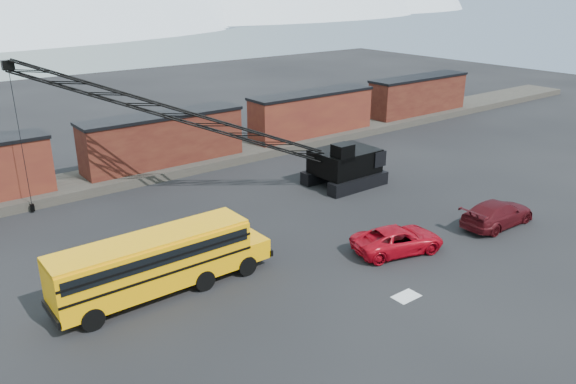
% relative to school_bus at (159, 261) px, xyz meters
% --- Properties ---
extents(ground, '(160.00, 160.00, 0.00)m').
position_rel_school_bus_xyz_m(ground, '(9.07, -3.96, -1.79)').
color(ground, black).
rests_on(ground, ground).
extents(gravel_berm, '(120.00, 5.00, 0.70)m').
position_rel_school_bus_xyz_m(gravel_berm, '(9.07, 18.04, -1.44)').
color(gravel_berm, '#48423B').
rests_on(gravel_berm, ground).
extents(boxcar_mid, '(13.70, 3.10, 4.17)m').
position_rel_school_bus_xyz_m(boxcar_mid, '(9.07, 18.04, 0.97)').
color(boxcar_mid, '#552418').
rests_on(boxcar_mid, gravel_berm).
extents(boxcar_east_near, '(13.70, 3.10, 4.17)m').
position_rel_school_bus_xyz_m(boxcar_east_near, '(25.07, 18.04, 0.97)').
color(boxcar_east_near, '#4D1916').
rests_on(boxcar_east_near, gravel_berm).
extents(boxcar_east_far, '(13.70, 3.10, 4.17)m').
position_rel_school_bus_xyz_m(boxcar_east_far, '(41.07, 18.04, 0.97)').
color(boxcar_east_far, '#552418').
rests_on(boxcar_east_far, gravel_berm).
extents(snow_patch, '(1.40, 0.90, 0.02)m').
position_rel_school_bus_xyz_m(snow_patch, '(9.57, -7.96, -1.78)').
color(snow_patch, silver).
rests_on(snow_patch, ground).
extents(school_bus, '(11.65, 2.65, 3.19)m').
position_rel_school_bus_xyz_m(school_bus, '(0.00, 0.00, 0.00)').
color(school_bus, '#F3A205').
rests_on(school_bus, ground).
extents(red_pickup, '(5.98, 3.94, 1.53)m').
position_rel_school_bus_xyz_m(red_pickup, '(13.05, -4.21, -1.03)').
color(red_pickup, '#B40818').
rests_on(red_pickup, ground).
extents(maroon_suv, '(5.79, 2.42, 1.67)m').
position_rel_school_bus_xyz_m(maroon_suv, '(21.06, -5.55, -0.96)').
color(maroon_suv, '#470C12').
rests_on(maroon_suv, ground).
extents(crawler_crane, '(24.27, 11.42, 10.53)m').
position_rel_school_bus_xyz_m(crawler_crane, '(7.42, 10.83, 4.38)').
color(crawler_crane, black).
rests_on(crawler_crane, ground).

